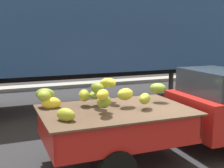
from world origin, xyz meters
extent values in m
plane|color=#28282B|center=(0.00, 0.00, 0.00)|extent=(220.00, 220.00, 0.00)
cube|color=gray|center=(0.00, 8.25, 0.08)|extent=(80.00, 0.80, 0.16)
cube|color=#B21E19|center=(1.05, -0.18, 0.79)|extent=(1.91, 1.70, 0.78)
cube|color=#28333D|center=(0.86, -0.18, 1.44)|extent=(1.06, 1.49, 0.52)
cube|color=#B21E19|center=(-1.44, -0.16, 0.58)|extent=(2.62, 1.71, 0.08)
cube|color=#B21E19|center=(-1.43, 0.66, 0.84)|extent=(2.60, 0.08, 0.44)
cube|color=#B21E19|center=(-1.44, -0.98, 0.84)|extent=(2.60, 0.08, 0.44)
cube|color=#B21E19|center=(-0.16, -0.17, 0.84)|extent=(0.07, 1.68, 0.44)
cube|color=#B21E19|center=(-2.71, -0.15, 0.84)|extent=(0.07, 1.68, 0.44)
cube|color=#B21914|center=(-1.43, 0.69, 0.80)|extent=(2.50, 0.04, 0.07)
cube|color=brown|center=(-1.44, -0.16, 1.07)|extent=(2.74, 1.83, 0.03)
ellipsoid|color=#99AA32|center=(-2.61, 0.45, 1.31)|extent=(0.28, 0.36, 0.22)
ellipsoid|color=olive|center=(-1.67, 0.23, 1.30)|extent=(0.41, 0.40, 0.16)
ellipsoid|color=#9EA82E|center=(-0.94, -0.36, 1.28)|extent=(0.38, 0.40, 0.20)
ellipsoid|color=olive|center=(-2.59, 0.50, 1.33)|extent=(0.42, 0.36, 0.22)
ellipsoid|color=olive|center=(-1.72, 0.01, 1.46)|extent=(0.28, 0.35, 0.20)
ellipsoid|color=yellow|center=(-1.80, -0.48, 1.44)|extent=(0.35, 0.39, 0.18)
ellipsoid|color=olive|center=(-0.43, 0.04, 1.37)|extent=(0.41, 0.41, 0.20)
ellipsoid|color=yellow|center=(-2.50, 0.37, 1.17)|extent=(0.39, 0.31, 0.23)
ellipsoid|color=#A3AC2F|center=(-1.90, 0.27, 1.29)|extent=(0.27, 0.38, 0.23)
ellipsoid|color=gold|center=(-1.36, 0.47, 1.47)|extent=(0.33, 0.24, 0.20)
ellipsoid|color=#9DA82E|center=(-2.45, -0.54, 1.18)|extent=(0.37, 0.40, 0.22)
ellipsoid|color=olive|center=(-1.72, -0.33, 1.29)|extent=(0.31, 0.27, 0.23)
ellipsoid|color=gold|center=(-1.36, 0.27, 1.50)|extent=(0.20, 0.31, 0.17)
ellipsoid|color=gold|center=(-1.21, -0.09, 1.33)|extent=(0.42, 0.37, 0.22)
cylinder|color=black|center=(1.10, 0.63, 0.32)|extent=(0.64, 0.21, 0.64)
cylinder|color=black|center=(-1.73, 0.66, 0.32)|extent=(0.64, 0.21, 0.64)
cube|color=navy|center=(-0.39, 4.64, 2.60)|extent=(12.01, 2.54, 2.70)
cube|color=black|center=(-0.39, 4.64, 1.10)|extent=(11.04, 0.43, 0.30)
cylinder|color=#38383A|center=(2.91, 4.63, 0.62)|extent=(0.18, 0.18, 1.25)
camera|label=1|loc=(-3.51, -5.06, 2.46)|focal=48.06mm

